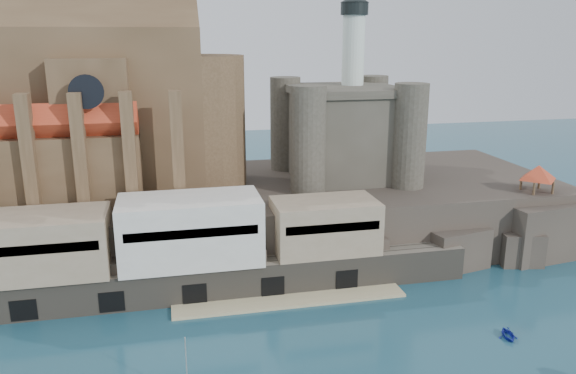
% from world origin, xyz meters
% --- Properties ---
extents(promontory, '(100.00, 36.00, 10.00)m').
position_xyz_m(promontory, '(-0.19, 39.37, 4.92)').
color(promontory, '#2C2621').
rests_on(promontory, ground).
extents(quay, '(70.00, 12.00, 13.05)m').
position_xyz_m(quay, '(-10.19, 23.07, 6.07)').
color(quay, '#60594D').
rests_on(quay, ground).
extents(church, '(47.00, 25.93, 30.51)m').
position_xyz_m(church, '(-24.13, 41.85, 22.13)').
color(church, brown).
rests_on(church, promontory).
extents(castle_keep, '(21.20, 21.20, 29.30)m').
position_xyz_m(castle_keep, '(16.08, 41.08, 18.31)').
color(castle_keep, '#413D33').
rests_on(castle_keep, promontory).
extents(rock_outcrop, '(14.50, 10.50, 8.70)m').
position_xyz_m(rock_outcrop, '(42.00, 25.84, 4.02)').
color(rock_outcrop, '#2C2621').
rests_on(rock_outcrop, ground).
extents(pavilion, '(6.40, 6.40, 5.40)m').
position_xyz_m(pavilion, '(42.00, 26.00, 12.73)').
color(pavilion, brown).
rests_on(pavilion, rock_outcrop).
extents(boat_7, '(2.83, 2.05, 2.97)m').
position_xyz_m(boat_7, '(24.03, 4.08, 0.00)').
color(boat_7, '#18259F').
rests_on(boat_7, ground).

